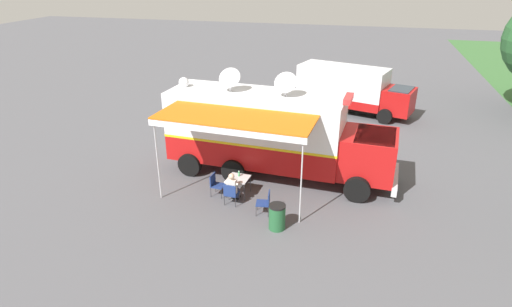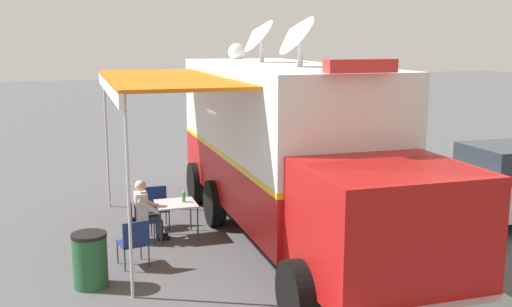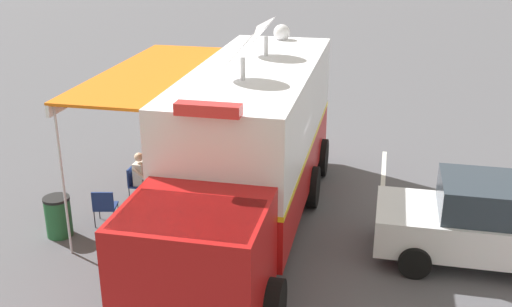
{
  "view_description": "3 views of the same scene",
  "coord_description": "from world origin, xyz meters",
  "px_view_note": "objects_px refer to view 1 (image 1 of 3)",
  "views": [
    {
      "loc": [
        16.11,
        4.16,
        8.25
      ],
      "look_at": [
        0.78,
        0.22,
        1.19
      ],
      "focal_mm": 29.82,
      "sensor_mm": 36.0,
      "label": 1
    },
    {
      "loc": [
        4.91,
        11.49,
        4.02
      ],
      "look_at": [
        0.16,
        -0.83,
        1.49
      ],
      "focal_mm": 42.23,
      "sensor_mm": 36.0,
      "label": 2
    },
    {
      "loc": [
        -1.88,
        12.99,
        6.52
      ],
      "look_at": [
        -0.02,
        0.19,
        1.53
      ],
      "focal_mm": 42.98,
      "sensor_mm": 36.0,
      "label": 3
    }
  ],
  "objects_px": {
    "folding_table": "(238,179)",
    "water_bottle": "(239,174)",
    "folding_chair_at_table": "(231,193)",
    "seated_responder": "(233,187)",
    "folding_chair_spare_by_truck": "(266,201)",
    "folding_chair_beside_table": "(216,183)",
    "car_behind_truck": "(309,119)",
    "command_truck": "(272,131)",
    "trash_bin": "(277,217)",
    "support_truck": "(350,89)"
  },
  "relations": [
    {
      "from": "folding_chair_at_table",
      "to": "car_behind_truck",
      "type": "height_order",
      "value": "car_behind_truck"
    },
    {
      "from": "folding_table",
      "to": "folding_chair_spare_by_truck",
      "type": "bearing_deg",
      "value": 51.05
    },
    {
      "from": "support_truck",
      "to": "folding_table",
      "type": "bearing_deg",
      "value": -17.28
    },
    {
      "from": "folding_chair_at_table",
      "to": "support_truck",
      "type": "distance_m",
      "value": 12.93
    },
    {
      "from": "folding_table",
      "to": "folding_chair_beside_table",
      "type": "height_order",
      "value": "folding_chair_beside_table"
    },
    {
      "from": "command_truck",
      "to": "support_truck",
      "type": "bearing_deg",
      "value": 163.92
    },
    {
      "from": "folding_chair_beside_table",
      "to": "trash_bin",
      "type": "bearing_deg",
      "value": 58.93
    },
    {
      "from": "water_bottle",
      "to": "folding_chair_at_table",
      "type": "relative_size",
      "value": 0.26
    },
    {
      "from": "folding_chair_spare_by_truck",
      "to": "car_behind_truck",
      "type": "distance_m",
      "value": 8.12
    },
    {
      "from": "trash_bin",
      "to": "folding_table",
      "type": "bearing_deg",
      "value": -134.59
    },
    {
      "from": "command_truck",
      "to": "car_behind_truck",
      "type": "xyz_separation_m",
      "value": [
        -4.92,
        0.87,
        -1.07
      ]
    },
    {
      "from": "folding_chair_at_table",
      "to": "support_truck",
      "type": "height_order",
      "value": "support_truck"
    },
    {
      "from": "water_bottle",
      "to": "support_truck",
      "type": "relative_size",
      "value": 0.03
    },
    {
      "from": "folding_chair_spare_by_truck",
      "to": "folding_chair_at_table",
      "type": "bearing_deg",
      "value": -101.51
    },
    {
      "from": "folding_table",
      "to": "water_bottle",
      "type": "relative_size",
      "value": 3.81
    },
    {
      "from": "folding_chair_beside_table",
      "to": "folding_chair_spare_by_truck",
      "type": "bearing_deg",
      "value": 68.7
    },
    {
      "from": "folding_chair_beside_table",
      "to": "car_behind_truck",
      "type": "height_order",
      "value": "car_behind_truck"
    },
    {
      "from": "water_bottle",
      "to": "seated_responder",
      "type": "distance_m",
      "value": 0.8
    },
    {
      "from": "command_truck",
      "to": "water_bottle",
      "type": "relative_size",
      "value": 43.02
    },
    {
      "from": "command_truck",
      "to": "water_bottle",
      "type": "height_order",
      "value": "command_truck"
    },
    {
      "from": "folding_chair_at_table",
      "to": "seated_responder",
      "type": "height_order",
      "value": "seated_responder"
    },
    {
      "from": "seated_responder",
      "to": "trash_bin",
      "type": "height_order",
      "value": "seated_responder"
    },
    {
      "from": "trash_bin",
      "to": "folding_chair_at_table",
      "type": "bearing_deg",
      "value": -119.15
    },
    {
      "from": "support_truck",
      "to": "car_behind_truck",
      "type": "height_order",
      "value": "support_truck"
    },
    {
      "from": "folding_chair_spare_by_truck",
      "to": "trash_bin",
      "type": "bearing_deg",
      "value": 35.81
    },
    {
      "from": "water_bottle",
      "to": "seated_responder",
      "type": "height_order",
      "value": "seated_responder"
    },
    {
      "from": "folding_chair_beside_table",
      "to": "command_truck",
      "type": "bearing_deg",
      "value": 143.57
    },
    {
      "from": "trash_bin",
      "to": "support_truck",
      "type": "bearing_deg",
      "value": 172.96
    },
    {
      "from": "car_behind_truck",
      "to": "folding_table",
      "type": "bearing_deg",
      "value": -13.91
    },
    {
      "from": "command_truck",
      "to": "trash_bin",
      "type": "xyz_separation_m",
      "value": [
        4.01,
        1.06,
        -1.49
      ]
    },
    {
      "from": "water_bottle",
      "to": "folding_chair_beside_table",
      "type": "height_order",
      "value": "water_bottle"
    },
    {
      "from": "command_truck",
      "to": "car_behind_truck",
      "type": "height_order",
      "value": "command_truck"
    },
    {
      "from": "folding_chair_at_table",
      "to": "seated_responder",
      "type": "xyz_separation_m",
      "value": [
        -0.19,
        0.01,
        0.14
      ]
    },
    {
      "from": "command_truck",
      "to": "trash_bin",
      "type": "height_order",
      "value": "command_truck"
    },
    {
      "from": "folding_table",
      "to": "folding_chair_spare_by_truck",
      "type": "xyz_separation_m",
      "value": [
        1.08,
        1.34,
        -0.16
      ]
    },
    {
      "from": "folding_table",
      "to": "water_bottle",
      "type": "height_order",
      "value": "water_bottle"
    },
    {
      "from": "folding_chair_at_table",
      "to": "folding_chair_beside_table",
      "type": "xyz_separation_m",
      "value": [
        -0.57,
        -0.8,
        0.0
      ]
    },
    {
      "from": "folding_chair_spare_by_truck",
      "to": "command_truck",
      "type": "bearing_deg",
      "value": -171.6
    },
    {
      "from": "support_truck",
      "to": "folding_chair_at_table",
      "type": "bearing_deg",
      "value": -16.44
    },
    {
      "from": "seated_responder",
      "to": "car_behind_truck",
      "type": "relative_size",
      "value": 0.29
    },
    {
      "from": "command_truck",
      "to": "folding_chair_at_table",
      "type": "xyz_separation_m",
      "value": [
        2.9,
        -0.92,
        -1.43
      ]
    },
    {
      "from": "folding_table",
      "to": "folding_chair_spare_by_truck",
      "type": "relative_size",
      "value": 0.98
    },
    {
      "from": "folding_chair_at_table",
      "to": "trash_bin",
      "type": "xyz_separation_m",
      "value": [
        1.11,
        1.99,
        -0.06
      ]
    },
    {
      "from": "water_bottle",
      "to": "trash_bin",
      "type": "height_order",
      "value": "water_bottle"
    },
    {
      "from": "folding_chair_spare_by_truck",
      "to": "support_truck",
      "type": "distance_m",
      "value": 12.88
    },
    {
      "from": "water_bottle",
      "to": "folding_chair_spare_by_truck",
      "type": "relative_size",
      "value": 0.26
    },
    {
      "from": "support_truck",
      "to": "car_behind_truck",
      "type": "bearing_deg",
      "value": -22.24
    },
    {
      "from": "folding_table",
      "to": "support_truck",
      "type": "relative_size",
      "value": 0.12
    },
    {
      "from": "command_truck",
      "to": "folding_chair_beside_table",
      "type": "distance_m",
      "value": 3.23
    },
    {
      "from": "water_bottle",
      "to": "car_behind_truck",
      "type": "xyz_separation_m",
      "value": [
        -6.85,
        1.76,
        0.05
      ]
    }
  ]
}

